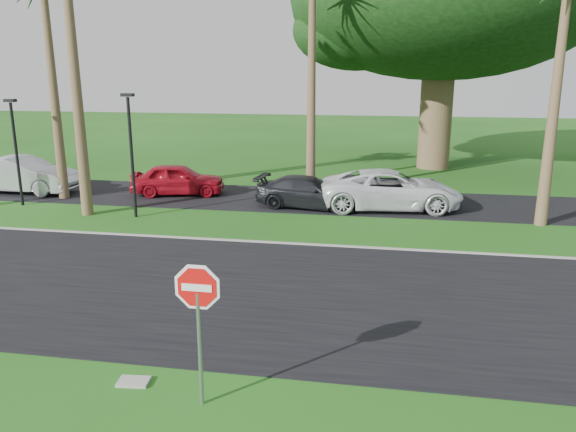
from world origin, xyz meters
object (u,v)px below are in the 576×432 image
(car_silver, at_px, (22,175))
(car_minivan, at_px, (391,190))
(car_dark, at_px, (309,193))
(stop_sign_near, at_px, (198,306))
(car_red, at_px, (178,180))

(car_silver, distance_m, car_minivan, 16.53)
(car_dark, bearing_deg, car_minivan, -76.59)
(car_silver, bearing_deg, stop_sign_near, -137.27)
(car_red, xyz_separation_m, car_dark, (6.11, -1.38, -0.08))
(stop_sign_near, distance_m, car_red, 16.75)
(car_red, distance_m, car_dark, 6.27)
(stop_sign_near, bearing_deg, car_silver, 132.48)
(car_dark, distance_m, car_minivan, 3.31)
(car_red, bearing_deg, stop_sign_near, -170.55)
(car_silver, bearing_deg, car_red, -83.13)
(car_silver, relative_size, car_minivan, 0.89)
(stop_sign_near, height_order, car_silver, stop_sign_near)
(car_silver, distance_m, car_dark, 13.26)
(car_dark, height_order, car_minivan, car_minivan)
(stop_sign_near, distance_m, car_minivan, 14.84)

